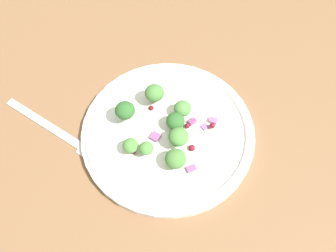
% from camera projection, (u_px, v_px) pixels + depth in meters
% --- Properties ---
extents(ground_plane, '(1.80, 1.80, 0.02)m').
position_uv_depth(ground_plane, '(177.00, 154.00, 0.54)').
color(ground_plane, brown).
extents(plate, '(0.26, 0.26, 0.02)m').
position_uv_depth(plate, '(168.00, 132.00, 0.54)').
color(plate, white).
rests_on(plate, ground_plane).
extents(dressing_pool, '(0.15, 0.15, 0.00)m').
position_uv_depth(dressing_pool, '(168.00, 131.00, 0.54)').
color(dressing_pool, white).
rests_on(dressing_pool, plate).
extents(broccoli_floret_0, '(0.03, 0.03, 0.03)m').
position_uv_depth(broccoli_floret_0, '(154.00, 93.00, 0.54)').
color(broccoli_floret_0, '#ADD18E').
rests_on(broccoli_floret_0, plate).
extents(broccoli_floret_1, '(0.03, 0.03, 0.03)m').
position_uv_depth(broccoli_floret_1, '(125.00, 111.00, 0.53)').
color(broccoli_floret_1, '#8EB77A').
rests_on(broccoli_floret_1, plate).
extents(broccoli_floret_2, '(0.03, 0.03, 0.03)m').
position_uv_depth(broccoli_floret_2, '(175.00, 121.00, 0.53)').
color(broccoli_floret_2, '#8EB77A').
rests_on(broccoli_floret_2, plate).
extents(broccoli_floret_3, '(0.03, 0.03, 0.03)m').
position_uv_depth(broccoli_floret_3, '(172.00, 159.00, 0.50)').
color(broccoli_floret_3, '#ADD18E').
rests_on(broccoli_floret_3, plate).
extents(broccoli_floret_4, '(0.02, 0.02, 0.02)m').
position_uv_depth(broccoli_floret_4, '(146.00, 148.00, 0.50)').
color(broccoli_floret_4, '#8EB77A').
rests_on(broccoli_floret_4, plate).
extents(broccoli_floret_5, '(0.03, 0.03, 0.03)m').
position_uv_depth(broccoli_floret_5, '(176.00, 137.00, 0.51)').
color(broccoli_floret_5, '#9EC684').
rests_on(broccoli_floret_5, plate).
extents(broccoli_floret_6, '(0.03, 0.03, 0.03)m').
position_uv_depth(broccoli_floret_6, '(182.00, 109.00, 0.54)').
color(broccoli_floret_6, '#ADD18E').
rests_on(broccoli_floret_6, plate).
extents(broccoli_floret_7, '(0.02, 0.02, 0.02)m').
position_uv_depth(broccoli_floret_7, '(131.00, 146.00, 0.51)').
color(broccoli_floret_7, '#9EC684').
rests_on(broccoli_floret_7, plate).
extents(cranberry_0, '(0.01, 0.01, 0.01)m').
position_uv_depth(cranberry_0, '(151.00, 108.00, 0.55)').
color(cranberry_0, maroon).
rests_on(cranberry_0, plate).
extents(cranberry_1, '(0.01, 0.01, 0.01)m').
position_uv_depth(cranberry_1, '(154.00, 100.00, 0.56)').
color(cranberry_1, '#4C0A14').
rests_on(cranberry_1, plate).
extents(cranberry_2, '(0.01, 0.01, 0.01)m').
position_uv_depth(cranberry_2, '(187.00, 126.00, 0.54)').
color(cranberry_2, maroon).
rests_on(cranberry_2, plate).
extents(cranberry_3, '(0.01, 0.01, 0.01)m').
position_uv_depth(cranberry_3, '(212.00, 126.00, 0.53)').
color(cranberry_3, maroon).
rests_on(cranberry_3, plate).
extents(cranberry_4, '(0.01, 0.01, 0.01)m').
position_uv_depth(cranberry_4, '(133.00, 151.00, 0.52)').
color(cranberry_4, maroon).
rests_on(cranberry_4, plate).
extents(cranberry_5, '(0.01, 0.01, 0.01)m').
position_uv_depth(cranberry_5, '(192.00, 150.00, 0.52)').
color(cranberry_5, maroon).
rests_on(cranberry_5, plate).
extents(onion_bit_0, '(0.01, 0.01, 0.00)m').
position_uv_depth(onion_bit_0, '(178.00, 121.00, 0.54)').
color(onion_bit_0, '#934C84').
rests_on(onion_bit_0, plate).
extents(onion_bit_1, '(0.02, 0.02, 0.01)m').
position_uv_depth(onion_bit_1, '(155.00, 137.00, 0.53)').
color(onion_bit_1, '#934C84').
rests_on(onion_bit_1, plate).
extents(onion_bit_2, '(0.01, 0.01, 0.01)m').
position_uv_depth(onion_bit_2, '(192.00, 122.00, 0.54)').
color(onion_bit_2, '#843D75').
rests_on(onion_bit_2, plate).
extents(onion_bit_3, '(0.01, 0.01, 0.00)m').
position_uv_depth(onion_bit_3, '(205.00, 127.00, 0.54)').
color(onion_bit_3, '#A35B93').
rests_on(onion_bit_3, plate).
extents(onion_bit_4, '(0.01, 0.01, 0.01)m').
position_uv_depth(onion_bit_4, '(213.00, 121.00, 0.54)').
color(onion_bit_4, '#A35B93').
rests_on(onion_bit_4, plate).
extents(onion_bit_5, '(0.02, 0.01, 0.00)m').
position_uv_depth(onion_bit_5, '(191.00, 169.00, 0.50)').
color(onion_bit_5, '#934C84').
rests_on(onion_bit_5, plate).
extents(fork, '(0.18, 0.10, 0.01)m').
position_uv_depth(fork, '(58.00, 132.00, 0.55)').
color(fork, silver).
rests_on(fork, ground_plane).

